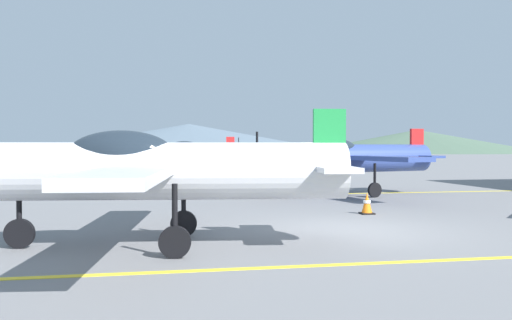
# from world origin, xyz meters

# --- Properties ---
(ground_plane) EXTENTS (400.00, 400.00, 0.00)m
(ground_plane) POSITION_xyz_m (0.00, 0.00, 0.00)
(ground_plane) COLOR slate
(apron_line_near) EXTENTS (80.00, 0.16, 0.01)m
(apron_line_near) POSITION_xyz_m (0.00, -3.39, 0.01)
(apron_line_near) COLOR yellow
(apron_line_near) RESTS_ON ground_plane
(apron_line_far) EXTENTS (80.00, 0.16, 0.01)m
(apron_line_far) POSITION_xyz_m (0.00, 8.63, 0.01)
(apron_line_far) COLOR yellow
(apron_line_far) RESTS_ON ground_plane
(airplane_near) EXTENTS (7.48, 8.58, 2.56)m
(airplane_near) POSITION_xyz_m (-4.26, -1.30, 1.44)
(airplane_near) COLOR silver
(airplane_near) RESTS_ON ground_plane
(airplane_mid) EXTENTS (7.50, 8.54, 2.56)m
(airplane_mid) POSITION_xyz_m (2.91, 7.91, 1.44)
(airplane_mid) COLOR #33478C
(airplane_mid) RESTS_ON ground_plane
(airplane_far) EXTENTS (7.45, 8.57, 2.56)m
(airplane_far) POSITION_xyz_m (-3.17, 19.80, 1.44)
(airplane_far) COLOR silver
(airplane_far) RESTS_ON ground_plane
(airplane_back) EXTENTS (7.45, 8.57, 2.56)m
(airplane_back) POSITION_xyz_m (4.57, 28.12, 1.44)
(airplane_back) COLOR white
(airplane_back) RESTS_ON ground_plane
(traffic_cone_front) EXTENTS (0.36, 0.36, 0.59)m
(traffic_cone_front) POSITION_xyz_m (1.48, 2.50, 0.29)
(traffic_cone_front) COLOR black
(traffic_cone_front) RESTS_ON ground_plane
(hill_centerleft) EXTENTS (87.72, 87.72, 7.93)m
(hill_centerleft) POSITION_xyz_m (4.79, 135.65, 3.96)
(hill_centerleft) COLOR slate
(hill_centerleft) RESTS_ON ground_plane
(hill_centerright) EXTENTS (70.41, 70.41, 6.68)m
(hill_centerright) POSITION_xyz_m (71.51, 135.47, 3.34)
(hill_centerright) COLOR #4C6651
(hill_centerright) RESTS_ON ground_plane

